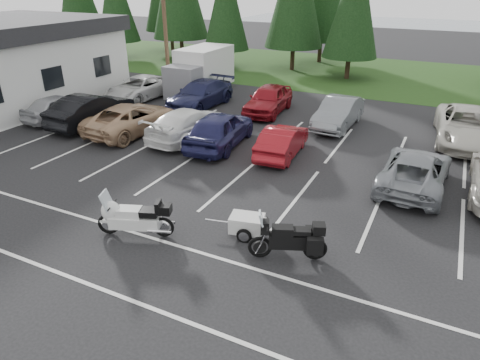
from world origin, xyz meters
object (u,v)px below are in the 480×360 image
at_px(car_far_0, 140,88).
at_px(touring_motorcycle, 134,214).
at_px(car_far_1, 200,94).
at_px(car_far_2, 268,99).
at_px(car_far_4, 468,126).
at_px(utility_pole, 165,20).
at_px(car_near_0, 59,107).
at_px(cargo_trailer, 247,225).
at_px(car_far_3, 338,113).
at_px(car_near_2, 132,118).
at_px(car_near_3, 190,124).
at_px(adventure_motorcycle, 288,236).
at_px(box_truck, 197,72).
at_px(car_near_4, 220,129).
at_px(car_near_5, 282,141).
at_px(car_near_6, 415,170).
at_px(car_near_1, 91,110).

bearing_deg(car_far_0, touring_motorcycle, -49.68).
xyz_separation_m(car_far_0, car_far_1, (4.44, 0.17, 0.05)).
distance_m(car_far_2, car_far_4, 10.43).
relative_size(utility_pole, car_near_0, 2.16).
xyz_separation_m(car_far_0, cargo_trailer, (13.17, -11.56, -0.38)).
relative_size(utility_pole, car_far_3, 1.95).
relative_size(car_near_2, car_near_3, 1.04).
bearing_deg(cargo_trailer, adventure_motorcycle, -32.94).
distance_m(touring_motorcycle, adventure_motorcycle, 4.69).
bearing_deg(car_far_3, utility_pole, 171.50).
bearing_deg(car_near_3, box_truck, -55.93).
bearing_deg(car_far_4, touring_motorcycle, -128.45).
distance_m(car_near_0, car_far_0, 5.60).
xyz_separation_m(car_near_2, car_near_4, (4.94, 0.26, 0.09)).
bearing_deg(adventure_motorcycle, car_far_1, 107.19).
distance_m(car_far_1, adventure_motorcycle, 16.03).
distance_m(car_near_5, adventure_motorcycle, 7.78).
bearing_deg(car_far_3, car_near_6, -50.33).
relative_size(car_near_5, car_far_0, 0.78).
distance_m(utility_pole, car_near_0, 9.08).
bearing_deg(touring_motorcycle, car_near_0, 125.37).
distance_m(car_near_2, touring_motorcycle, 9.92).
bearing_deg(car_near_5, adventure_motorcycle, 107.81).
bearing_deg(car_near_2, car_near_5, -173.21).
relative_size(car_near_4, car_far_4, 0.83).
distance_m(car_far_0, car_far_4, 19.07).
relative_size(car_near_2, car_far_3, 1.16).
xyz_separation_m(car_near_1, car_near_4, (7.62, 0.28, -0.00)).
xyz_separation_m(car_near_1, car_far_1, (3.34, 5.60, -0.07)).
bearing_deg(car_far_2, car_far_1, -174.51).
xyz_separation_m(car_far_2, cargo_trailer, (4.52, -12.41, -0.46)).
relative_size(car_near_2, touring_motorcycle, 2.02).
bearing_deg(cargo_trailer, box_truck, 113.91).
xyz_separation_m(car_near_2, car_far_4, (15.27, 5.82, 0.07)).
distance_m(car_far_0, cargo_trailer, 17.52).
relative_size(car_near_3, car_far_0, 0.99).
relative_size(car_near_4, car_far_2, 1.04).
bearing_deg(touring_motorcycle, car_far_0, 106.85).
relative_size(utility_pole, cargo_trailer, 6.07).
xyz_separation_m(car_near_3, car_far_4, (12.16, 5.32, 0.07)).
xyz_separation_m(car_far_2, adventure_motorcycle, (6.06, -12.99, -0.05)).
height_order(utility_pole, car_near_5, utility_pole).
bearing_deg(car_near_0, car_far_4, -161.60).
relative_size(car_near_1, cargo_trailer, 3.43).
bearing_deg(adventure_motorcycle, cargo_trailer, 136.64).
bearing_deg(cargo_trailer, car_far_4, 51.56).
height_order(car_near_1, touring_motorcycle, car_near_1).
relative_size(car_near_2, car_far_2, 1.14).
relative_size(car_near_0, car_near_6, 0.84).
distance_m(box_truck, car_near_5, 12.17).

